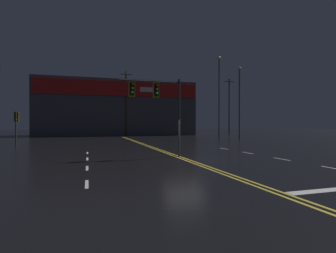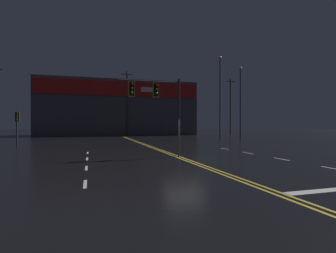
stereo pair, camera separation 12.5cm
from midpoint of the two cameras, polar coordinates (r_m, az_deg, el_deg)
ground_plane at (r=16.44m, az=3.71°, el=-7.08°), size 200.00×200.00×0.00m
road_markings at (r=15.23m, az=10.74°, el=-7.68°), size 17.16×60.00×0.01m
traffic_signal_median at (r=17.23m, az=-2.64°, el=6.45°), size 4.07×0.36×5.21m
traffic_signal_corner_northwest at (r=29.18m, az=-29.89°, el=1.05°), size 0.42×0.36×3.39m
streetlight_median_approach at (r=40.61m, az=11.35°, el=8.20°), size 0.56×0.56×12.41m
streetlight_far_left at (r=38.59m, az=15.57°, el=6.90°), size 0.56×0.56×10.31m
building_backdrop at (r=54.65m, az=-10.68°, el=3.82°), size 30.52×10.23×10.69m
utility_pole_row at (r=49.85m, az=-8.76°, el=5.07°), size 45.56×0.26×12.12m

